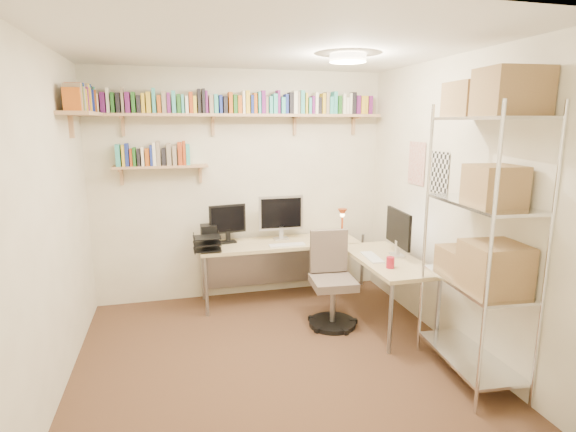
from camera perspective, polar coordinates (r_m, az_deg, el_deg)
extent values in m
plane|color=#43291C|center=(4.00, -2.04, -17.32)|extent=(3.20, 3.20, 0.00)
cube|color=beige|center=(5.02, -5.88, 3.77)|extent=(3.20, 0.04, 2.50)
cube|color=beige|center=(3.59, -28.02, -0.79)|extent=(0.04, 3.00, 2.50)
cube|color=beige|center=(4.20, 19.66, 1.57)|extent=(0.04, 3.00, 2.50)
cube|color=beige|center=(2.17, 6.43, -6.99)|extent=(3.20, 0.04, 2.50)
cube|color=white|center=(3.54, -2.36, 20.80)|extent=(3.20, 3.00, 0.04)
cube|color=white|center=(4.62, 16.00, 6.43)|extent=(0.01, 0.30, 0.42)
cube|color=silver|center=(4.28, 18.66, 5.21)|extent=(0.01, 0.28, 0.38)
cylinder|color=#FFEAC6|center=(3.93, 7.61, 19.23)|extent=(0.30, 0.30, 0.06)
cube|color=tan|center=(4.85, -5.85, 12.62)|extent=(3.05, 0.25, 0.03)
cube|color=tan|center=(4.42, -24.59, 11.72)|extent=(0.25, 1.00, 0.03)
cube|color=tan|center=(4.84, -15.82, 6.07)|extent=(0.95, 0.20, 0.02)
cube|color=tan|center=(4.87, -20.30, 11.14)|extent=(0.03, 0.20, 0.20)
cube|color=tan|center=(4.87, -9.51, 11.69)|extent=(0.03, 0.20, 0.20)
cube|color=tan|center=(5.04, 0.96, 11.85)|extent=(0.03, 0.20, 0.20)
cube|color=tan|center=(5.27, 8.48, 11.72)|extent=(0.03, 0.20, 0.20)
cube|color=#B03D17|center=(4.84, -23.64, 13.02)|extent=(0.04, 0.13, 0.19)
cube|color=white|center=(4.84, -23.04, 13.01)|extent=(0.03, 0.13, 0.18)
cube|color=#6B1C6B|center=(4.83, -22.42, 13.16)|extent=(0.04, 0.15, 0.20)
cube|color=white|center=(4.83, -21.86, 13.45)|extent=(0.03, 0.12, 0.24)
cube|color=#236421|center=(4.82, -21.34, 13.24)|extent=(0.03, 0.14, 0.19)
cube|color=black|center=(4.82, -20.76, 13.28)|extent=(0.04, 0.11, 0.19)
cube|color=gray|center=(4.81, -20.25, 13.62)|extent=(0.03, 0.12, 0.24)
cube|color=#6B1C6B|center=(4.81, -19.68, 13.40)|extent=(0.04, 0.13, 0.20)
cube|color=#236421|center=(4.80, -19.02, 13.44)|extent=(0.03, 0.14, 0.20)
cube|color=black|center=(4.80, -18.41, 13.31)|extent=(0.04, 0.13, 0.17)
cube|color=gold|center=(4.80, -17.91, 13.45)|extent=(0.03, 0.12, 0.19)
cube|color=gold|center=(4.80, -17.29, 13.58)|extent=(0.04, 0.12, 0.20)
cube|color=teal|center=(4.80, -16.66, 13.83)|extent=(0.03, 0.14, 0.24)
cube|color=#C25816|center=(4.79, -16.06, 13.46)|extent=(0.03, 0.12, 0.17)
cube|color=gray|center=(4.79, -15.47, 13.74)|extent=(0.04, 0.12, 0.21)
cube|color=#6B1C6B|center=(4.79, -14.92, 13.68)|extent=(0.03, 0.14, 0.20)
cube|color=teal|center=(4.79, -14.32, 13.83)|extent=(0.04, 0.12, 0.22)
cube|color=#236421|center=(4.79, -13.71, 13.67)|extent=(0.03, 0.13, 0.19)
cube|color=teal|center=(4.79, -13.25, 13.67)|extent=(0.03, 0.14, 0.18)
cube|color=white|center=(4.80, -12.75, 13.61)|extent=(0.03, 0.14, 0.17)
cube|color=#B03D17|center=(4.80, -12.24, 13.87)|extent=(0.03, 0.14, 0.21)
cube|color=gold|center=(4.80, -11.78, 13.65)|extent=(0.03, 0.15, 0.17)
cube|color=black|center=(4.80, -11.24, 14.09)|extent=(0.03, 0.11, 0.24)
cube|color=black|center=(4.81, -10.70, 14.13)|extent=(0.03, 0.15, 0.25)
cube|color=#6B1C6B|center=(4.81, -10.33, 14.03)|extent=(0.02, 0.13, 0.23)
cube|color=gray|center=(4.81, -9.76, 13.78)|extent=(0.04, 0.14, 0.18)
cube|color=teal|center=(4.82, -9.16, 13.86)|extent=(0.04, 0.13, 0.19)
cube|color=navy|center=(4.82, -8.58, 13.83)|extent=(0.03, 0.14, 0.18)
cube|color=black|center=(4.83, -8.00, 13.78)|extent=(0.04, 0.15, 0.17)
cube|color=#C25816|center=(4.83, -7.36, 14.04)|extent=(0.04, 0.14, 0.22)
cube|color=#236421|center=(4.84, -6.77, 13.91)|extent=(0.04, 0.12, 0.19)
cube|color=#C25816|center=(4.85, -6.21, 13.87)|extent=(0.04, 0.13, 0.18)
cube|color=white|center=(4.85, -5.71, 14.15)|extent=(0.03, 0.12, 0.23)
cube|color=gold|center=(4.86, -5.19, 14.19)|extent=(0.04, 0.11, 0.23)
cube|color=navy|center=(4.87, -4.65, 13.93)|extent=(0.03, 0.13, 0.19)
cube|color=#C25816|center=(4.87, -4.26, 14.04)|extent=(0.03, 0.14, 0.21)
cube|color=teal|center=(4.88, -3.74, 14.14)|extent=(0.03, 0.14, 0.22)
cube|color=#6B1C6B|center=(4.89, -3.23, 14.21)|extent=(0.04, 0.13, 0.24)
cube|color=gray|center=(4.90, -2.78, 13.86)|extent=(0.03, 0.11, 0.18)
cube|color=teal|center=(4.91, -2.29, 13.87)|extent=(0.03, 0.14, 0.18)
cube|color=teal|center=(4.92, -1.74, 14.03)|extent=(0.04, 0.14, 0.21)
cube|color=#6B1C6B|center=(4.92, -1.31, 14.25)|extent=(0.03, 0.14, 0.24)
cube|color=teal|center=(4.93, -0.76, 13.83)|extent=(0.04, 0.15, 0.17)
cube|color=navy|center=(4.95, -0.27, 14.01)|extent=(0.03, 0.12, 0.20)
cube|color=black|center=(4.96, 0.31, 14.13)|extent=(0.04, 0.12, 0.22)
cube|color=white|center=(4.97, 0.84, 14.19)|extent=(0.04, 0.12, 0.24)
cube|color=gray|center=(4.98, 1.24, 14.17)|extent=(0.02, 0.12, 0.23)
cube|color=teal|center=(4.99, 1.75, 14.23)|extent=(0.04, 0.11, 0.25)
cube|color=gold|center=(5.00, 2.23, 14.09)|extent=(0.02, 0.12, 0.22)
cube|color=teal|center=(5.01, 2.65, 13.79)|extent=(0.03, 0.13, 0.17)
cube|color=#6B1C6B|center=(5.03, 3.06, 13.87)|extent=(0.03, 0.14, 0.19)
cube|color=white|center=(5.04, 3.48, 14.08)|extent=(0.03, 0.13, 0.22)
cube|color=black|center=(5.05, 3.88, 13.78)|extent=(0.03, 0.14, 0.18)
cube|color=gold|center=(5.06, 4.41, 14.01)|extent=(0.04, 0.12, 0.22)
cube|color=gray|center=(5.08, 4.85, 14.08)|extent=(0.03, 0.14, 0.23)
cube|color=teal|center=(5.09, 5.36, 13.79)|extent=(0.04, 0.13, 0.18)
cube|color=teal|center=(5.11, 5.86, 14.09)|extent=(0.04, 0.13, 0.24)
cube|color=#236421|center=(5.13, 6.42, 13.82)|extent=(0.04, 0.12, 0.20)
cube|color=white|center=(5.14, 6.93, 13.92)|extent=(0.03, 0.14, 0.22)
cube|color=white|center=(5.16, 7.35, 13.68)|extent=(0.03, 0.14, 0.18)
cube|color=white|center=(5.17, 7.78, 13.93)|extent=(0.03, 0.11, 0.22)
cube|color=black|center=(5.19, 8.23, 13.97)|extent=(0.04, 0.11, 0.24)
cube|color=#6B1C6B|center=(5.21, 8.76, 13.76)|extent=(0.04, 0.12, 0.20)
cube|color=gold|center=(5.23, 9.26, 13.71)|extent=(0.04, 0.14, 0.20)
cube|color=gold|center=(5.25, 9.72, 13.70)|extent=(0.03, 0.12, 0.20)
cube|color=#6B1C6B|center=(5.27, 10.20, 13.68)|extent=(0.04, 0.13, 0.20)
cube|color=#C25816|center=(4.00, -25.77, 13.23)|extent=(0.13, 0.03, 0.18)
cube|color=gray|center=(4.05, -25.67, 13.46)|extent=(0.14, 0.04, 0.22)
cube|color=#B03D17|center=(4.10, -25.54, 13.49)|extent=(0.13, 0.04, 0.22)
cube|color=#236421|center=(4.14, -25.43, 13.44)|extent=(0.12, 0.02, 0.22)
cube|color=gray|center=(4.17, -25.32, 13.28)|extent=(0.13, 0.04, 0.20)
cube|color=navy|center=(4.22, -25.22, 13.48)|extent=(0.12, 0.04, 0.23)
cube|color=gold|center=(4.27, -25.10, 13.30)|extent=(0.12, 0.03, 0.21)
cube|color=gold|center=(4.31, -24.98, 13.18)|extent=(0.13, 0.03, 0.19)
cube|color=#6B1C6B|center=(4.34, -24.93, 13.29)|extent=(0.14, 0.02, 0.21)
cube|color=gray|center=(4.37, -24.87, 13.45)|extent=(0.14, 0.03, 0.23)
cube|color=#C25816|center=(4.41, -24.77, 13.40)|extent=(0.13, 0.04, 0.23)
cube|color=gold|center=(4.45, -24.67, 13.26)|extent=(0.15, 0.03, 0.21)
cube|color=gold|center=(4.49, -24.60, 13.47)|extent=(0.12, 0.03, 0.25)
cube|color=teal|center=(4.54, -24.50, 13.40)|extent=(0.12, 0.04, 0.24)
cube|color=navy|center=(4.58, -24.40, 13.45)|extent=(0.12, 0.03, 0.25)
cube|color=navy|center=(4.62, -24.30, 13.16)|extent=(0.15, 0.03, 0.20)
cube|color=black|center=(4.66, -24.24, 13.37)|extent=(0.12, 0.02, 0.24)
cube|color=#236421|center=(4.69, -24.17, 13.30)|extent=(0.12, 0.02, 0.23)
cube|color=navy|center=(4.73, -24.06, 13.00)|extent=(0.11, 0.03, 0.18)
cube|color=#C25816|center=(4.78, -23.99, 13.16)|extent=(0.14, 0.03, 0.21)
cube|color=teal|center=(4.82, -23.93, 13.33)|extent=(0.11, 0.04, 0.24)
cube|color=teal|center=(4.85, -20.75, 7.22)|extent=(0.04, 0.14, 0.22)
cube|color=gold|center=(4.85, -20.15, 7.21)|extent=(0.03, 0.15, 0.21)
cube|color=navy|center=(4.84, -19.75, 7.33)|extent=(0.03, 0.12, 0.23)
cube|color=#B03D17|center=(4.84, -19.27, 7.05)|extent=(0.02, 0.13, 0.17)
cube|color=#236421|center=(4.84, -18.91, 7.14)|extent=(0.03, 0.15, 0.19)
cube|color=black|center=(4.84, -18.42, 7.08)|extent=(0.03, 0.12, 0.17)
cube|color=white|center=(4.83, -17.96, 7.23)|extent=(0.03, 0.13, 0.19)
cube|color=#C25816|center=(4.83, -17.42, 7.15)|extent=(0.04, 0.11, 0.17)
cube|color=navy|center=(4.83, -16.96, 7.38)|extent=(0.02, 0.14, 0.21)
cube|color=white|center=(4.83, -16.60, 7.57)|extent=(0.03, 0.14, 0.24)
cube|color=gray|center=(4.83, -16.14, 7.65)|extent=(0.04, 0.14, 0.25)
cube|color=black|center=(4.83, -15.48, 7.27)|extent=(0.04, 0.11, 0.18)
cube|color=gray|center=(4.82, -14.89, 7.60)|extent=(0.04, 0.14, 0.22)
cube|color=gray|center=(4.83, -14.22, 7.48)|extent=(0.04, 0.13, 0.20)
cube|color=#B03D17|center=(4.83, -13.56, 7.71)|extent=(0.04, 0.15, 0.23)
cube|color=#B03D17|center=(4.83, -13.05, 7.81)|extent=(0.03, 0.13, 0.25)
cube|color=teal|center=(4.83, -12.61, 7.64)|extent=(0.04, 0.13, 0.21)
cube|color=#D3C589|center=(4.90, -1.10, -3.52)|extent=(1.72, 0.54, 0.04)
cube|color=#D3C589|center=(4.42, 12.47, -5.49)|extent=(0.54, 1.18, 0.04)
cylinder|color=gray|center=(4.67, -10.32, -8.81)|extent=(0.04, 0.04, 0.63)
cylinder|color=gray|center=(5.10, -10.71, -7.05)|extent=(0.04, 0.04, 0.63)
cylinder|color=gray|center=(5.54, 9.41, -5.47)|extent=(0.04, 0.04, 0.63)
cylinder|color=gray|center=(3.99, 12.88, -12.59)|extent=(0.04, 0.04, 0.63)
cylinder|color=gray|center=(4.21, 18.48, -11.61)|extent=(0.04, 0.04, 0.63)
cube|color=gray|center=(5.20, -1.70, -5.93)|extent=(1.63, 0.02, 0.50)
cube|color=silver|center=(4.94, -0.90, 0.39)|extent=(0.50, 0.03, 0.38)
cube|color=black|center=(4.92, -0.85, 0.35)|extent=(0.45, 0.00, 0.33)
cube|color=black|center=(4.84, -7.69, -0.38)|extent=(0.40, 0.03, 0.31)
cube|color=black|center=(4.44, 13.84, -1.48)|extent=(0.03, 0.53, 0.34)
cube|color=silver|center=(4.43, 13.63, -1.49)|extent=(0.00, 0.47, 0.30)
cube|color=white|center=(4.75, -0.11, -3.69)|extent=(0.38, 0.12, 0.01)
cube|color=white|center=(4.40, 10.63, -5.17)|extent=(0.12, 0.36, 0.01)
cylinder|color=#9D330D|center=(5.10, 6.85, -2.66)|extent=(0.09, 0.09, 0.02)
cylinder|color=#9D330D|center=(5.07, 6.89, -1.17)|extent=(0.02, 0.02, 0.25)
cone|color=#9D330D|center=(5.04, 6.93, 0.44)|extent=(0.11, 0.11, 0.08)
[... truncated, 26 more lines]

